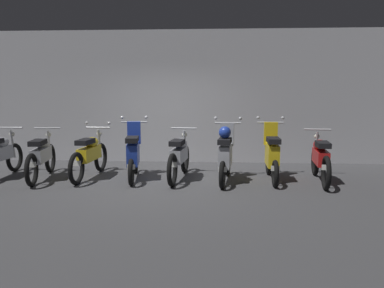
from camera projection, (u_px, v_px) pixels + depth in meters
The scene contains 9 objects.
ground_plane at pixel (154, 183), 7.79m from camera, with size 80.00×80.00×0.00m, color #424244.
back_wall at pixel (168, 97), 10.01m from camera, with size 16.00×0.30×3.34m, color #ADADB2.
motorbike_slot_1 at pixel (42, 156), 8.09m from camera, with size 0.56×1.94×1.03m.
motorbike_slot_2 at pixel (90, 154), 8.22m from camera, with size 0.59×1.95×1.15m.
motorbike_slot_3 at pixel (133, 154), 8.10m from camera, with size 0.59×1.68×1.29m.
motorbike_slot_4 at pixel (179, 156), 8.08m from camera, with size 0.56×1.95×1.03m.
motorbike_slot_5 at pixel (226, 154), 7.84m from camera, with size 0.59×1.68×1.29m.
motorbike_slot_6 at pixel (272, 155), 7.96m from camera, with size 0.59×1.68×1.29m.
motorbike_slot_7 at pixel (320, 158), 7.81m from camera, with size 0.56×1.95×1.03m.
Camera 1 is at (1.25, -7.54, 1.86)m, focal length 36.36 mm.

